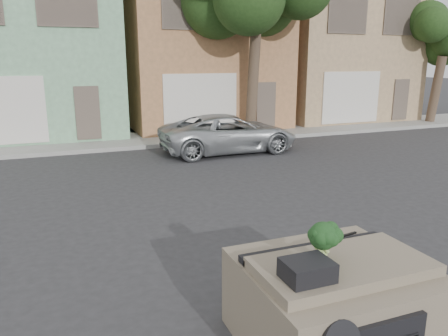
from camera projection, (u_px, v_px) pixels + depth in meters
ground_plane at (231, 245)px, 7.83m from camera, size 120.00×120.00×0.00m
sidewalk at (130, 141)px, 17.29m from camera, size 40.00×3.00×0.15m
townhouse_mint at (28, 46)px, 18.75m from camera, size 7.20×8.20×7.55m
townhouse_tan at (194, 47)px, 21.41m from camera, size 7.20×8.20×7.55m
townhouse_beige at (324, 48)px, 24.08m from camera, size 7.20×8.20×7.55m
silver_pickup at (229, 152)px, 15.57m from camera, size 4.88×2.27×1.35m
tree_near at (254, 32)px, 17.41m from camera, size 4.40×4.00×8.50m
tree_far at (439, 64)px, 21.28m from camera, size 3.20×3.00×6.00m
car_dashboard at (332, 300)px, 4.99m from camera, size 2.00×1.80×1.12m
instrument_hump at (307, 270)px, 4.31m from camera, size 0.48×0.38×0.20m
wiper_arm at (336, 238)px, 5.29m from camera, size 0.69×0.15×0.02m
broccoli at (323, 241)px, 4.68m from camera, size 0.45×0.45×0.45m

